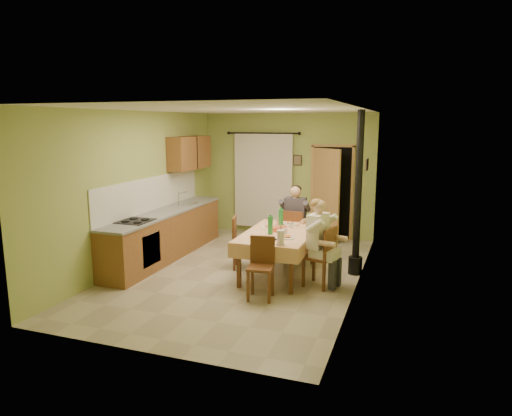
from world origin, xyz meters
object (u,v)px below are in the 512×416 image
at_px(chair_left, 243,252).
at_px(chair_near, 261,280).
at_px(man_far, 295,213).
at_px(stove_flue, 357,216).
at_px(chair_far, 294,243).
at_px(dining_table, 279,254).
at_px(man_right, 320,233).
at_px(chair_right, 320,269).

bearing_deg(chair_left, chair_near, 15.36).
distance_m(chair_left, man_far, 1.30).
xyz_separation_m(chair_near, stove_flue, (1.19, 1.62, 0.74)).
xyz_separation_m(chair_near, chair_left, (-0.76, 1.28, 0.00)).
relative_size(chair_near, stove_flue, 0.33).
bearing_deg(chair_far, chair_near, -89.13).
relative_size(chair_far, chair_left, 1.01).
bearing_deg(chair_near, dining_table, -95.61).
bearing_deg(man_far, man_right, -61.61).
bearing_deg(man_right, chair_right, -90.00).
distance_m(dining_table, chair_left, 0.73).
height_order(chair_near, chair_left, chair_left).
bearing_deg(stove_flue, man_far, 155.15).
bearing_deg(chair_right, dining_table, 82.83).
height_order(chair_far, chair_near, chair_far).
relative_size(dining_table, man_far, 1.36).
xyz_separation_m(dining_table, chair_left, (-0.71, 0.16, -0.09)).
distance_m(chair_right, stove_flue, 1.19).
height_order(chair_right, man_far, man_far).
bearing_deg(chair_near, man_far, -96.96).
distance_m(chair_far, chair_near, 2.18).
relative_size(dining_table, chair_near, 2.05).
height_order(man_right, stove_flue, stove_flue).
height_order(chair_left, man_right, man_right).
relative_size(dining_table, chair_left, 2.02).
distance_m(chair_far, stove_flue, 1.54).
bearing_deg(chair_left, chair_right, 56.76).
bearing_deg(chair_far, stove_flue, -24.78).
xyz_separation_m(chair_far, man_far, (-0.00, 0.01, 0.59)).
relative_size(chair_far, chair_near, 1.03).
xyz_separation_m(chair_far, man_right, (0.76, -1.37, 0.59)).
relative_size(chair_right, stove_flue, 0.35).
xyz_separation_m(dining_table, man_right, (0.76, -0.32, 0.50)).
bearing_deg(chair_left, dining_table, 62.05).
relative_size(chair_near, man_far, 0.67).
relative_size(chair_far, man_far, 0.69).
xyz_separation_m(chair_right, man_right, (-0.01, 0.00, 0.59)).
bearing_deg(chair_near, stove_flue, -134.56).
bearing_deg(man_right, chair_left, 87.39).
bearing_deg(dining_table, chair_left, 166.83).
xyz_separation_m(chair_right, chair_left, (-1.49, 0.48, -0.00)).
relative_size(chair_far, stove_flue, 0.34).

